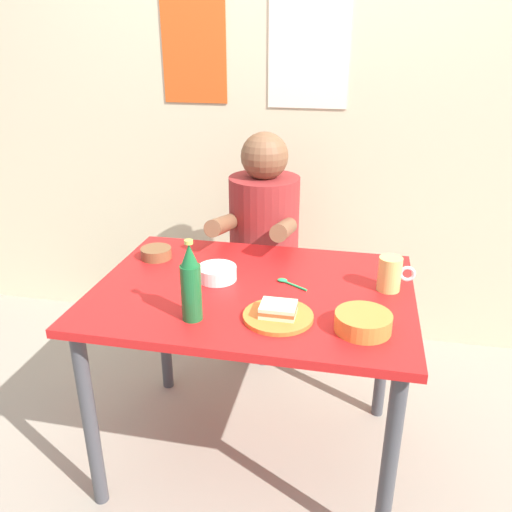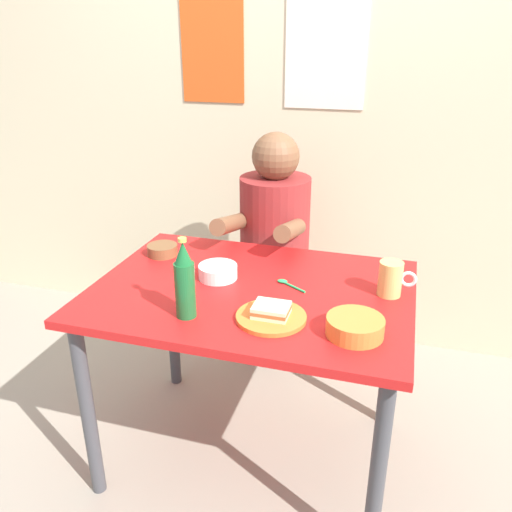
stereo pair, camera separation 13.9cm
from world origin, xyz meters
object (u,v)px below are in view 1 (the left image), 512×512
at_px(sandwich, 278,309).
at_px(beer_bottle, 191,284).
at_px(beer_mug, 390,274).
at_px(plate_orange, 278,316).
at_px(person_seated, 264,222).
at_px(rice_bowl_white, 217,272).
at_px(stool, 264,301).
at_px(dining_table, 253,311).

height_order(sandwich, beer_bottle, beer_bottle).
bearing_deg(beer_mug, plate_orange, -141.46).
bearing_deg(beer_bottle, person_seated, 86.20).
xyz_separation_m(sandwich, rice_bowl_white, (-0.26, 0.23, -0.00)).
xyz_separation_m(stool, sandwich, (0.20, -0.82, 0.42)).
bearing_deg(person_seated, plate_orange, -75.95).
height_order(stool, beer_mug, beer_mug).
xyz_separation_m(plate_orange, rice_bowl_white, (-0.26, 0.23, 0.02)).
bearing_deg(beer_bottle, plate_orange, 11.92).
xyz_separation_m(stool, person_seated, (-0.00, -0.01, 0.42)).
relative_size(beer_mug, rice_bowl_white, 0.90).
bearing_deg(beer_mug, rice_bowl_white, -176.07).
height_order(plate_orange, beer_mug, beer_mug).
bearing_deg(plate_orange, beer_mug, 38.54).
distance_m(person_seated, plate_orange, 0.83).
height_order(dining_table, person_seated, person_seated).
xyz_separation_m(dining_table, beer_bottle, (-0.14, -0.24, 0.21)).
bearing_deg(dining_table, rice_bowl_white, 163.67).
bearing_deg(dining_table, person_seated, 97.58).
bearing_deg(sandwich, dining_table, 122.28).
bearing_deg(stool, rice_bowl_white, -95.67).
relative_size(dining_table, rice_bowl_white, 7.86).
bearing_deg(beer_bottle, beer_mug, 28.55).
distance_m(dining_table, stool, 0.70).
bearing_deg(dining_table, sandwich, -57.72).
bearing_deg(stool, beer_mug, -45.13).
relative_size(dining_table, beer_bottle, 4.20).
height_order(dining_table, sandwich, sandwich).
distance_m(stool, beer_mug, 0.89).
relative_size(sandwich, beer_bottle, 0.42).
height_order(stool, plate_orange, plate_orange).
relative_size(beer_mug, beer_bottle, 0.48).
relative_size(stool, sandwich, 4.09).
relative_size(plate_orange, beer_mug, 1.75).
height_order(plate_orange, sandwich, sandwich).
distance_m(plate_orange, beer_mug, 0.44).
xyz_separation_m(person_seated, beer_bottle, (-0.06, -0.86, 0.09)).
distance_m(sandwich, beer_mug, 0.44).
bearing_deg(plate_orange, dining_table, 122.28).
height_order(stool, beer_bottle, beer_bottle).
xyz_separation_m(dining_table, stool, (-0.08, 0.63, -0.30)).
bearing_deg(plate_orange, stool, 103.86).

